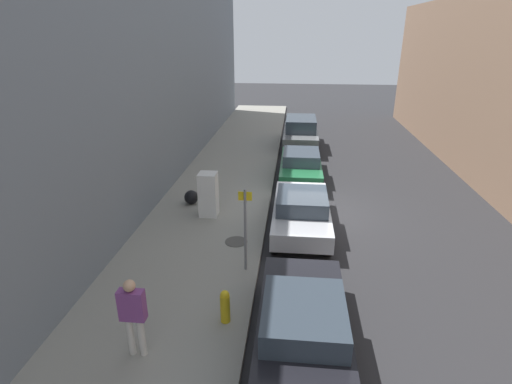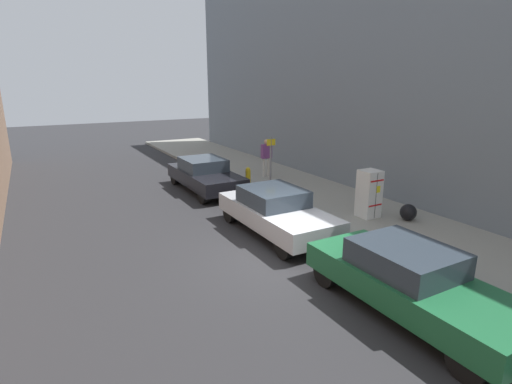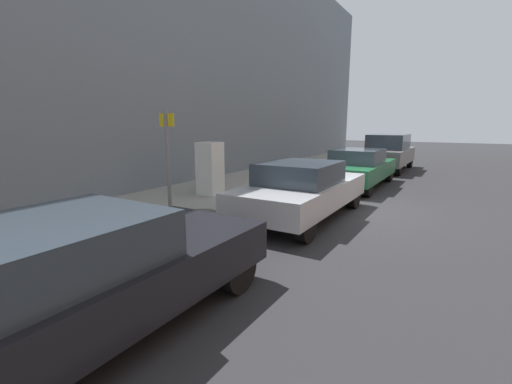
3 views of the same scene
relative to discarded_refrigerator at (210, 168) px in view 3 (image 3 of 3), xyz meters
The scene contains 12 objects.
ground_plane 4.27m from the discarded_refrigerator, 15.18° to the left, with size 80.00×80.00×0.00m, color #28282B.
sidewalk_slab 1.39m from the discarded_refrigerator, 92.42° to the left, with size 4.28×44.00×0.15m, color gray.
building_facade_near 5.41m from the discarded_refrigerator, 159.83° to the left, with size 1.57×39.60×10.67m, color slate.
discarded_refrigerator is the anchor object (origin of this frame).
manhole_cover 2.40m from the discarded_refrigerator, 56.43° to the right, with size 0.70×0.70×0.02m, color #47443F.
street_sign_post 3.86m from the discarded_refrigerator, 62.80° to the right, with size 0.36×0.07×2.39m.
fire_hydrant 5.79m from the discarded_refrigerator, 74.43° to the right, with size 0.22×0.22×0.82m.
trash_bag 1.38m from the discarded_refrigerator, 133.89° to the left, with size 0.54×0.54×0.54m, color black.
parked_sedan_dark 7.06m from the discarded_refrigerator, 62.33° to the right, with size 1.85×4.58×1.38m.
parked_sedan_silver 3.33m from the discarded_refrigerator, ahead, with size 1.85×4.45×1.39m.
parked_sedan_green 5.56m from the discarded_refrigerator, 53.86° to the left, with size 1.79×4.60×1.38m.
parked_suv_gray 10.39m from the discarded_refrigerator, 71.62° to the left, with size 1.90×4.74×1.77m.
Camera 3 is at (2.54, -9.15, 2.26)m, focal length 24.00 mm.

